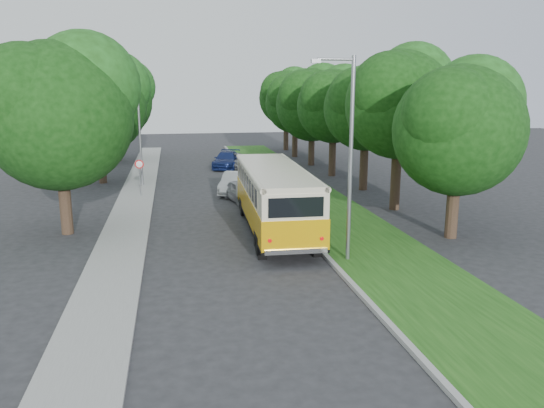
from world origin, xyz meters
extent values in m
plane|color=#27272A|center=(0.00, 0.00, 0.00)|extent=(120.00, 120.00, 0.00)
cube|color=gray|center=(3.60, 5.00, 0.07)|extent=(0.20, 70.00, 0.15)
cube|color=#1C4913|center=(5.95, 5.00, 0.07)|extent=(4.50, 70.00, 0.13)
cube|color=gray|center=(-4.80, 5.00, 0.06)|extent=(2.20, 70.00, 0.12)
cylinder|color=#332319|center=(10.15, 0.00, 1.67)|extent=(0.56, 0.56, 3.35)
sphere|color=#0E330B|center=(10.15, 0.00, 4.95)|extent=(5.85, 5.85, 5.85)
sphere|color=#0E330B|center=(11.18, 0.58, 6.12)|extent=(4.38, 4.38, 4.38)
sphere|color=#0E330B|center=(9.28, -0.73, 5.68)|extent=(4.09, 4.09, 4.09)
cylinder|color=#332319|center=(9.96, 6.00, 2.13)|extent=(0.56, 0.56, 4.26)
sphere|color=#0E330B|center=(9.96, 6.00, 5.91)|extent=(5.98, 5.98, 5.98)
sphere|color=#0E330B|center=(11.01, 6.60, 7.10)|extent=(4.49, 4.49, 4.49)
sphere|color=#0E330B|center=(9.06, 5.25, 6.65)|extent=(4.19, 4.19, 4.19)
cylinder|color=#332319|center=(10.28, 12.00, 1.98)|extent=(0.56, 0.56, 3.95)
sphere|color=#0E330B|center=(10.28, 12.00, 5.49)|extent=(5.61, 5.61, 5.61)
sphere|color=#0E330B|center=(11.26, 12.56, 6.62)|extent=(4.21, 4.21, 4.21)
sphere|color=#0E330B|center=(9.44, 11.30, 6.20)|extent=(3.92, 3.92, 3.92)
cylinder|color=#332319|center=(9.90, 18.00, 1.93)|extent=(0.56, 0.56, 3.86)
sphere|color=#0E330B|center=(9.90, 18.00, 5.41)|extent=(5.64, 5.64, 5.64)
sphere|color=#0E330B|center=(10.89, 18.56, 6.54)|extent=(4.23, 4.23, 4.23)
sphere|color=#0E330B|center=(9.05, 17.30, 6.12)|extent=(3.95, 3.95, 3.95)
cylinder|color=#332319|center=(9.80, 24.00, 1.79)|extent=(0.56, 0.56, 3.58)
sphere|color=#0E330B|center=(9.80, 24.00, 5.33)|extent=(6.36, 6.36, 6.36)
sphere|color=#0E330B|center=(10.91, 24.64, 6.60)|extent=(4.77, 4.77, 4.77)
sphere|color=#0E330B|center=(8.84, 23.21, 6.12)|extent=(4.45, 4.45, 4.45)
cylinder|color=#332319|center=(9.67, 30.00, 1.84)|extent=(0.56, 0.56, 3.68)
sphere|color=#0E330B|center=(9.67, 30.00, 5.31)|extent=(5.91, 5.91, 5.91)
sphere|color=#0E330B|center=(10.70, 30.59, 6.49)|extent=(4.43, 4.43, 4.43)
sphere|color=#0E330B|center=(8.78, 29.26, 6.05)|extent=(4.14, 4.14, 4.14)
cylinder|color=#332319|center=(10.05, 36.00, 2.02)|extent=(0.56, 0.56, 4.05)
sphere|color=#0E330B|center=(10.05, 36.00, 5.69)|extent=(5.97, 5.97, 5.97)
sphere|color=#0E330B|center=(11.09, 36.60, 6.88)|extent=(4.48, 4.48, 4.48)
sphere|color=#0E330B|center=(9.15, 35.25, 6.43)|extent=(4.18, 4.18, 4.18)
cylinder|color=#332319|center=(-7.50, 4.00, 1.84)|extent=(0.56, 0.56, 3.68)
sphere|color=#0E330B|center=(-7.50, 4.00, 5.55)|extent=(6.80, 6.80, 6.80)
sphere|color=#0E330B|center=(-6.31, 4.68, 6.91)|extent=(5.10, 5.10, 5.10)
sphere|color=#0E330B|center=(-8.52, 3.15, 6.40)|extent=(4.76, 4.76, 4.76)
cylinder|color=#332319|center=(-7.50, 18.00, 1.84)|extent=(0.56, 0.56, 3.68)
sphere|color=#0E330B|center=(-7.50, 18.00, 5.55)|extent=(6.80, 6.80, 6.80)
sphere|color=#0E330B|center=(-6.31, 18.68, 6.91)|extent=(5.10, 5.10, 5.10)
sphere|color=#0E330B|center=(-8.52, 17.15, 6.40)|extent=(4.76, 4.76, 4.76)
cylinder|color=#332319|center=(-7.50, 30.00, 1.84)|extent=(0.56, 0.56, 3.68)
sphere|color=#0E330B|center=(-7.50, 30.00, 5.55)|extent=(6.80, 6.80, 6.80)
sphere|color=#0E330B|center=(-6.31, 30.68, 6.91)|extent=(5.10, 5.10, 5.10)
sphere|color=#0E330B|center=(-8.52, 29.15, 6.40)|extent=(4.76, 4.76, 4.76)
cylinder|color=gray|center=(4.30, -2.50, 4.00)|extent=(0.16, 0.16, 8.00)
cylinder|color=gray|center=(3.60, -2.50, 7.85)|extent=(1.40, 0.10, 0.10)
cube|color=gray|center=(2.85, -2.50, 7.78)|extent=(0.35, 0.16, 0.14)
cylinder|color=gray|center=(-4.60, 16.00, 3.75)|extent=(0.16, 0.16, 7.50)
cylinder|color=gray|center=(-5.30, 16.00, 7.35)|extent=(1.40, 0.10, 0.10)
cube|color=gray|center=(-6.05, 16.00, 7.28)|extent=(0.35, 0.16, 0.14)
cylinder|color=gray|center=(-4.50, 12.00, 1.25)|extent=(0.06, 0.06, 2.50)
cone|color=red|center=(-4.50, 11.96, 2.15)|extent=(0.56, 0.02, 0.56)
cone|color=white|center=(-4.50, 11.94, 2.15)|extent=(0.40, 0.02, 0.40)
imported|color=#A4A4A8|center=(1.65, 9.75, 0.63)|extent=(2.29, 3.96, 1.27)
imported|color=silver|center=(1.52, 12.35, 0.69)|extent=(2.66, 4.46, 1.39)
imported|color=navy|center=(2.16, 23.69, 0.71)|extent=(3.17, 5.21, 1.41)
imported|color=slate|center=(2.98, 23.62, 0.61)|extent=(2.96, 4.76, 1.23)
camera|label=1|loc=(-2.41, -21.82, 6.84)|focal=35.00mm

